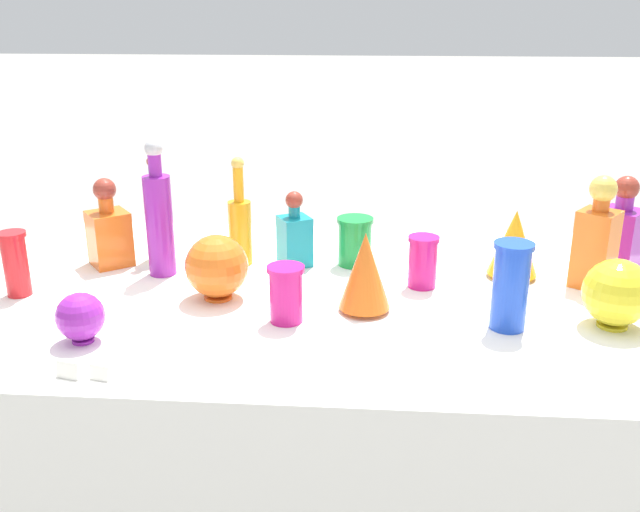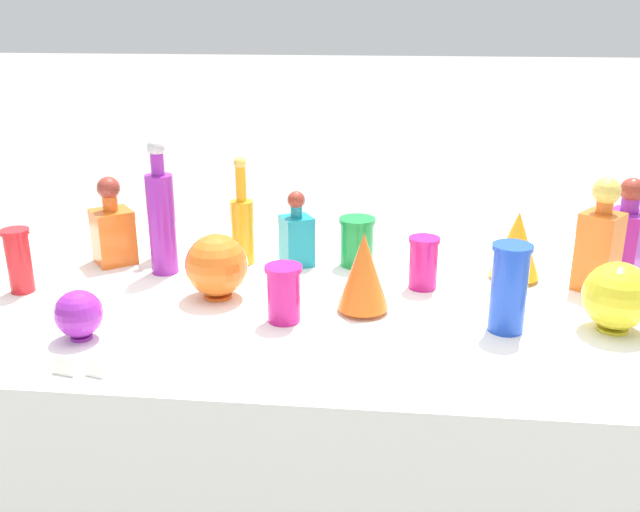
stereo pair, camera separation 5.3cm
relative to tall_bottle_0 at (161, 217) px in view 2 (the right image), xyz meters
The scene contains 22 objects.
display_table 0.53m from the tall_bottle_0, 16.06° to the right, with size 2.04×1.18×0.76m.
tall_bottle_0 is the anchor object (origin of this frame).
tall_bottle_1 0.14m from the tall_bottle_0, 110.84° to the left, with size 0.06×0.06×0.32m.
tall_bottle_2 0.24m from the tall_bottle_0, 25.94° to the left, with size 0.07×0.07×0.32m.
square_decanter_0 0.39m from the tall_bottle_0, 15.20° to the left, with size 0.11×0.11×0.23m.
square_decanter_1 0.20m from the tall_bottle_0, 159.80° to the left, with size 0.15×0.15×0.26m.
square_decanter_2 1.35m from the tall_bottle_0, ahead, with size 0.15×0.15×0.27m.
square_decanter_3 1.21m from the tall_bottle_0, ahead, with size 0.14×0.14×0.31m.
slender_vase_0 0.98m from the tall_bottle_0, 17.40° to the right, with size 0.09×0.09×0.22m.
slender_vase_1 0.75m from the tall_bottle_0, ahead, with size 0.09×0.09×0.15m.
slender_vase_2 0.57m from the tall_bottle_0, 12.31° to the left, with size 0.11×0.11×0.15m.
slender_vase_3 0.39m from the tall_bottle_0, 151.43° to the right, with size 0.07×0.07×0.18m.
slender_vase_4 0.50m from the tall_bottle_0, 36.75° to the right, with size 0.09×0.09×0.14m.
fluted_vase_0 1.01m from the tall_bottle_0, ahead, with size 0.14×0.14×0.20m.
fluted_vase_1 0.63m from the tall_bottle_0, 20.59° to the right, with size 0.13×0.13×0.21m.
round_bowl_0 0.27m from the tall_bottle_0, 40.20° to the right, with size 0.17×0.17×0.17m.
round_bowl_1 1.22m from the tall_bottle_0, 12.57° to the right, with size 0.16×0.16×0.17m.
round_bowl_2 0.46m from the tall_bottle_0, 97.75° to the right, with size 0.11×0.11×0.12m.
price_tag_left 0.63m from the tall_bottle_0, 85.95° to the right, with size 0.05×0.01×0.03m, color white.
price_tag_center 0.63m from the tall_bottle_0, 92.33° to the right, with size 0.05×0.01×0.04m, color white.
cardboard_box_behind_left 1.53m from the tall_bottle_0, 47.87° to the left, with size 0.49×0.36×0.35m.
cardboard_box_behind_right 1.31m from the tall_bottle_0, 77.22° to the left, with size 0.48×0.46×0.40m.
Camera 2 is at (0.19, -1.79, 1.51)m, focal length 40.00 mm.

